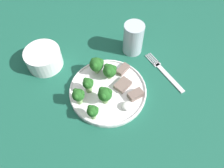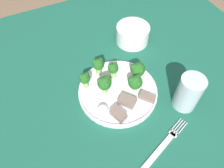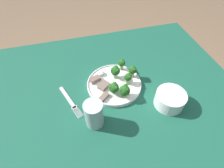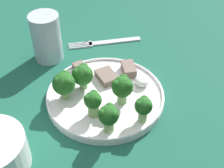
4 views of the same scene
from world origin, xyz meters
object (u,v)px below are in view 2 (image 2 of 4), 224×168
drinking_glass (188,94)px  cream_bowl (133,35)px  dinner_plate (118,91)px  fork (164,144)px

drinking_glass → cream_bowl: bearing=-179.3°
dinner_plate → cream_bowl: bearing=140.5°
dinner_plate → fork: bearing=10.1°
cream_bowl → drinking_glass: drinking_glass is taller
fork → drinking_glass: size_ratio=1.60×
dinner_plate → cream_bowl: cream_bowl is taller
fork → cream_bowl: cream_bowl is taller
fork → drinking_glass: 0.15m
dinner_plate → cream_bowl: size_ratio=2.03×
dinner_plate → fork: 0.20m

